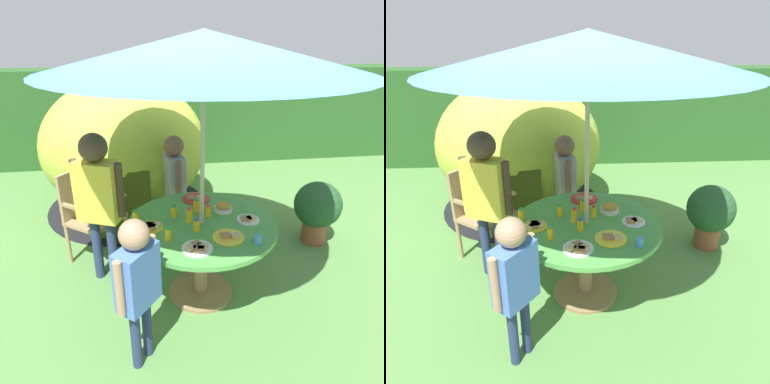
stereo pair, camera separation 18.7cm
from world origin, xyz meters
TOP-DOWN VIEW (x-y plane):
  - ground_plane at (0.00, 0.00)m, footprint 10.00×10.00m
  - hedge_backdrop at (0.00, 3.80)m, footprint 9.00×0.70m
  - garden_table at (0.00, 0.00)m, footprint 1.25×1.25m
  - patio_umbrella at (0.00, 0.00)m, footprint 2.31×2.31m
  - wooden_chair at (-1.04, 0.75)m, footprint 0.64×0.65m
  - dome_tent at (-0.70, 1.90)m, footprint 2.13×2.13m
  - potted_plant at (1.40, 0.70)m, footprint 0.51×0.51m
  - child_in_grey_shirt at (-0.15, 0.91)m, footprint 0.22×0.41m
  - child_in_yellow_shirt at (-0.86, 0.33)m, footprint 0.45×0.33m
  - child_in_blue_shirt at (-0.53, -0.67)m, footprint 0.31×0.34m
  - snack_bowl at (0.22, 0.18)m, footprint 0.16×0.16m
  - plate_far_right at (0.17, -0.27)m, footprint 0.25×0.25m
  - plate_front_edge at (-0.09, -0.39)m, footprint 0.23×0.23m
  - plate_far_left at (0.02, 0.45)m, footprint 0.26×0.26m
  - plate_near_right at (-0.42, -0.04)m, footprint 0.20×0.20m
  - plate_mid_right at (0.39, -0.02)m, footprint 0.19×0.19m
  - juice_bottle_near_left at (-0.01, 0.21)m, footprint 0.06×0.06m
  - juice_bottle_center_front at (-0.06, -0.12)m, footprint 0.05×0.05m
  - juice_bottle_center_back at (0.07, 0.10)m, footprint 0.04×0.04m
  - juice_bottle_mid_left at (-0.22, 0.14)m, footprint 0.05×0.05m
  - juice_bottle_back_edge at (-0.30, -0.24)m, footprint 0.05×0.05m
  - juice_bottle_spot_a at (-0.54, 0.09)m, footprint 0.05×0.05m
  - juice_bottle_spot_b at (-0.10, 0.02)m, footprint 0.05×0.05m
  - cup_near at (0.36, -0.38)m, footprint 0.06×0.06m

SIDE VIEW (x-z plane):
  - ground_plane at x=0.00m, z-range -0.02..0.00m
  - potted_plant at x=1.40m, z-range 0.06..0.78m
  - wooden_chair at x=-1.04m, z-range 0.06..1.02m
  - garden_table at x=0.00m, z-range 0.21..0.94m
  - child_in_blue_shirt at x=-0.53m, z-range 0.16..1.31m
  - plate_far_right at x=0.17m, z-range 0.72..0.75m
  - plate_far_left at x=0.02m, z-range 0.72..0.75m
  - plate_mid_right at x=0.39m, z-range 0.72..0.75m
  - plate_front_edge at x=-0.09m, z-range 0.72..0.75m
  - plate_near_right at x=-0.42m, z-range 0.72..0.76m
  - cup_near at x=0.36m, z-range 0.73..0.79m
  - snack_bowl at x=0.22m, z-range 0.72..0.80m
  - juice_bottle_spot_a at x=-0.54m, z-range 0.72..0.83m
  - juice_bottle_center_front at x=-0.06m, z-range 0.72..0.83m
  - juice_bottle_mid_left at x=-0.22m, z-range 0.72..0.83m
  - juice_bottle_center_back at x=0.07m, z-range 0.72..0.84m
  - juice_bottle_back_edge at x=-0.30m, z-range 0.72..0.84m
  - juice_bottle_near_left at x=-0.01m, z-range 0.72..0.84m
  - child_in_grey_shirt at x=-0.15m, z-range 0.17..1.40m
  - juice_bottle_spot_b at x=-0.10m, z-range 0.72..0.85m
  - hedge_backdrop at x=0.00m, z-range 0.00..1.63m
  - dome_tent at x=-0.70m, z-range -0.01..1.69m
  - child_in_yellow_shirt at x=-0.86m, z-range 0.20..1.63m
  - patio_umbrella at x=0.00m, z-range 0.96..3.16m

